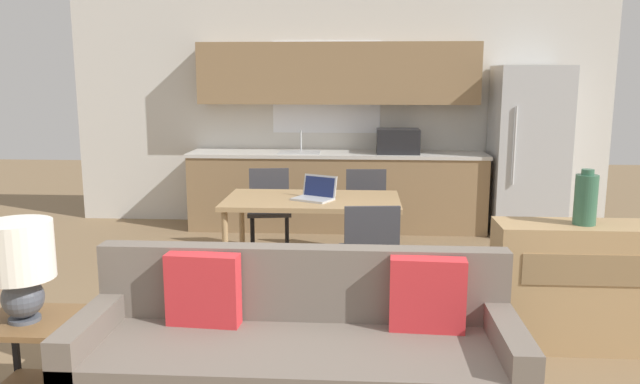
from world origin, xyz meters
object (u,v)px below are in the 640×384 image
object	(u,v)px
vase	(586,199)
couch	(298,351)
dining_chair_far_left	(269,206)
credenza	(591,286)
laptop	(316,194)
dining_table	(312,206)
refrigerator	(528,151)
dining_chair_near_right	(370,250)
side_table	(31,349)
table_lamp	(20,261)
dining_chair_far_right	(367,207)

from	to	relation	value
vase	couch	bearing A→B (deg)	-152.68
couch	dining_chair_far_left	xyz separation A→B (m)	(-0.58, 2.94, 0.16)
couch	vase	bearing A→B (deg)	27.32
credenza	laptop	xyz separation A→B (m)	(-1.89, 1.21, 0.36)
laptop	dining_table	bearing A→B (deg)	160.89
laptop	credenza	bearing A→B (deg)	-5.41
refrigerator	credenza	size ratio (longest dim) A/B	1.51
couch	dining_chair_near_right	xyz separation A→B (m)	(0.39, 1.40, 0.16)
couch	vase	xyz separation A→B (m)	(1.75, 0.91, 0.67)
refrigerator	dining_chair_far_left	distance (m)	3.02
side_table	laptop	distance (m)	2.64
dining_chair_far_left	dining_chair_near_right	world-z (taller)	same
side_table	couch	bearing A→B (deg)	3.83
credenza	dining_chair_near_right	xyz separation A→B (m)	(-1.44, 0.48, 0.08)
dining_chair_near_right	laptop	xyz separation A→B (m)	(-0.45, 0.73, 0.29)
table_lamp	vase	bearing A→B (deg)	17.93
refrigerator	table_lamp	bearing A→B (deg)	-131.02
couch	table_lamp	distance (m)	1.51
dining_chair_far_right	vase	bearing A→B (deg)	-58.74
dining_table	couch	distance (m)	2.19
table_lamp	laptop	xyz separation A→B (m)	(1.36, 2.25, -0.06)
couch	side_table	size ratio (longest dim) A/B	4.43
dining_chair_near_right	laptop	world-z (taller)	laptop
side_table	credenza	bearing A→B (deg)	17.32
side_table	dining_chair_far_right	distance (m)	3.53
vase	dining_chair_far_right	size ratio (longest dim) A/B	0.42
table_lamp	dining_chair_far_right	distance (m)	3.56
laptop	dining_chair_far_right	bearing A→B (deg)	88.39
dining_table	table_lamp	xyz separation A→B (m)	(-1.33, -2.28, 0.17)
table_lamp	credenza	world-z (taller)	table_lamp
table_lamp	dining_chair_near_right	world-z (taller)	table_lamp
laptop	dining_chair_far_left	bearing A→B (deg)	149.82
dining_chair_far_right	laptop	distance (m)	0.97
table_lamp	dining_chair_far_right	world-z (taller)	table_lamp
dining_table	laptop	xyz separation A→B (m)	(0.03, -0.03, 0.11)
side_table	table_lamp	bearing A→B (deg)	-98.61
table_lamp	laptop	world-z (taller)	table_lamp
side_table	dining_chair_far_right	world-z (taller)	dining_chair_far_right
refrigerator	vase	distance (m)	3.16
vase	dining_chair_far_left	size ratio (longest dim) A/B	0.42
table_lamp	vase	xyz separation A→B (m)	(3.17, 1.03, 0.16)
refrigerator	dining_chair_near_right	world-z (taller)	refrigerator
credenza	vase	xyz separation A→B (m)	(-0.08, -0.01, 0.58)
dining_chair_far_right	couch	bearing A→B (deg)	-100.19
dining_table	dining_chair_far_right	world-z (taller)	dining_chair_far_right
vase	dining_chair_far_left	bearing A→B (deg)	138.96
table_lamp	vase	size ratio (longest dim) A/B	1.48
couch	table_lamp	world-z (taller)	table_lamp
refrigerator	table_lamp	xyz separation A→B (m)	(-3.62, -4.16, -0.10)
refrigerator	vase	bearing A→B (deg)	-98.10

